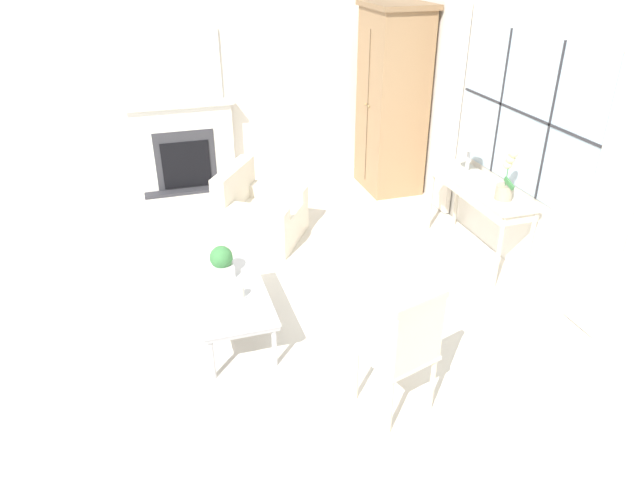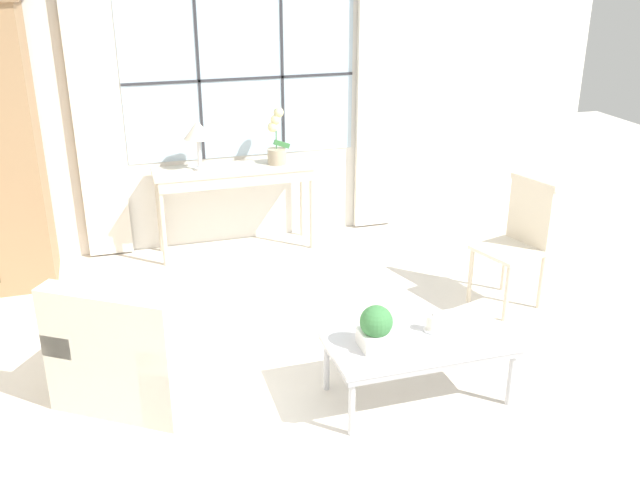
% 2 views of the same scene
% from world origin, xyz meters
% --- Properties ---
extents(ground_plane, '(14.00, 14.00, 0.00)m').
position_xyz_m(ground_plane, '(0.00, 0.00, 0.00)').
color(ground_plane, silver).
extents(wall_back_windowed, '(7.20, 0.14, 2.80)m').
position_xyz_m(wall_back_windowed, '(0.00, 3.02, 1.39)').
color(wall_back_windowed, silver).
rests_on(wall_back_windowed, ground_plane).
extents(wall_left, '(0.06, 7.20, 2.80)m').
position_xyz_m(wall_left, '(-3.03, 0.60, 1.40)').
color(wall_left, silver).
rests_on(wall_left, ground_plane).
extents(fireplace, '(0.34, 1.37, 2.03)m').
position_xyz_m(fireplace, '(-2.91, 0.03, 0.68)').
color(fireplace, '#2D2D33').
rests_on(fireplace, ground_plane).
extents(armoire, '(0.92, 0.71, 2.33)m').
position_xyz_m(armoire, '(-2.16, 2.62, 1.17)').
color(armoire, '#93704C').
rests_on(armoire, ground_plane).
extents(console_table, '(1.44, 0.41, 0.80)m').
position_xyz_m(console_table, '(-0.15, 2.73, 0.71)').
color(console_table, beige).
rests_on(console_table, ground_plane).
extents(table_lamp, '(0.25, 0.25, 0.44)m').
position_xyz_m(table_lamp, '(-0.45, 2.74, 1.15)').
color(table_lamp, silver).
rests_on(table_lamp, console_table).
extents(potted_orchid, '(0.21, 0.17, 0.51)m').
position_xyz_m(potted_orchid, '(0.25, 2.73, 1.00)').
color(potted_orchid, tan).
rests_on(potted_orchid, console_table).
extents(armchair_upholstered, '(1.14, 1.13, 0.82)m').
position_xyz_m(armchair_upholstered, '(-1.17, 0.65, 0.27)').
color(armchair_upholstered, beige).
rests_on(armchair_upholstered, ground_plane).
extents(side_chair_wooden, '(0.55, 0.55, 1.01)m').
position_xyz_m(side_chair_wooden, '(1.75, 1.04, 0.57)').
color(side_chair_wooden, beige).
rests_on(side_chair_wooden, ground_plane).
extents(coffee_table, '(1.13, 0.58, 0.42)m').
position_xyz_m(coffee_table, '(0.48, 0.06, 0.38)').
color(coffee_table, '#BCBCC1').
rests_on(coffee_table, ground_plane).
extents(potted_plant_small, '(0.20, 0.20, 0.27)m').
position_xyz_m(potted_plant_small, '(0.19, 0.04, 0.55)').
color(potted_plant_small, white).
rests_on(potted_plant_small, coffee_table).
extents(pillar_candle, '(0.11, 0.11, 0.12)m').
position_xyz_m(pillar_candle, '(0.59, 0.12, 0.47)').
color(pillar_candle, silver).
rests_on(pillar_candle, coffee_table).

